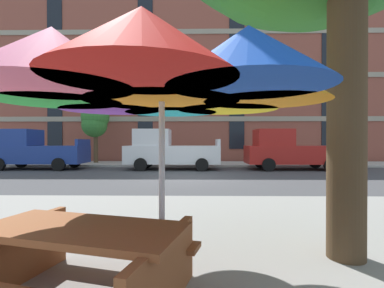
# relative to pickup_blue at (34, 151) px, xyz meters

# --- Properties ---
(ground_plane) EXTENTS (120.00, 120.00, 0.00)m
(ground_plane) POSITION_rel_pickup_blue_xyz_m (8.56, -3.70, -1.03)
(ground_plane) COLOR #424244
(sidewalk_far) EXTENTS (56.00, 3.60, 0.12)m
(sidewalk_far) POSITION_rel_pickup_blue_xyz_m (8.56, 3.10, -0.97)
(sidewalk_far) COLOR #B2ADA3
(sidewalk_far) RESTS_ON ground
(apartment_building) EXTENTS (40.32, 12.08, 12.80)m
(apartment_building) POSITION_rel_pickup_blue_xyz_m (8.56, 11.29, 5.37)
(apartment_building) COLOR #934C3D
(apartment_building) RESTS_ON ground
(pickup_blue) EXTENTS (5.10, 2.12, 2.20)m
(pickup_blue) POSITION_rel_pickup_blue_xyz_m (0.00, 0.00, 0.00)
(pickup_blue) COLOR navy
(pickup_blue) RESTS_ON ground
(pickup_white) EXTENTS (5.10, 2.12, 2.20)m
(pickup_white) POSITION_rel_pickup_blue_xyz_m (7.43, 0.00, 0.00)
(pickup_white) COLOR silver
(pickup_white) RESTS_ON ground
(pickup_red) EXTENTS (5.10, 2.12, 2.20)m
(pickup_red) POSITION_rel_pickup_blue_xyz_m (14.01, 0.00, 0.00)
(pickup_red) COLOR #B21E19
(pickup_red) RESTS_ON ground
(street_tree_left) EXTENTS (1.85, 1.85, 4.12)m
(street_tree_left) POSITION_rel_pickup_blue_xyz_m (2.16, 3.33, 1.91)
(street_tree_left) COLOR brown
(street_tree_left) RESTS_ON ground
(patio_umbrella) EXTENTS (3.24, 3.24, 2.43)m
(patio_umbrella) POSITION_rel_pickup_blue_xyz_m (8.64, -12.70, 1.11)
(patio_umbrella) COLOR silver
(patio_umbrella) RESTS_ON ground
(picnic_table) EXTENTS (2.12, 1.92, 0.77)m
(picnic_table) POSITION_rel_pickup_blue_xyz_m (7.97, -13.01, -0.54)
(picnic_table) COLOR brown
(picnic_table) RESTS_ON ground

